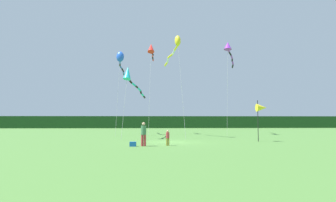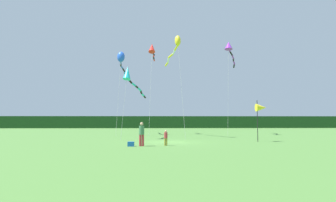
{
  "view_description": "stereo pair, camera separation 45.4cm",
  "coord_description": "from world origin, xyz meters",
  "px_view_note": "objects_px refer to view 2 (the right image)",
  "views": [
    {
      "loc": [
        -1.55,
        -24.69,
        1.86
      ],
      "look_at": [
        0.0,
        6.0,
        3.92
      ],
      "focal_mm": 30.85,
      "sensor_mm": 36.0,
      "label": 1
    },
    {
      "loc": [
        -1.1,
        -24.71,
        1.86
      ],
      "look_at": [
        0.0,
        6.0,
        3.92
      ],
      "focal_mm": 30.85,
      "sensor_mm": 36.0,
      "label": 2
    }
  ],
  "objects_px": {
    "person_child": "(166,137)",
    "kite_blue": "(121,59)",
    "kite_cyan": "(130,77)",
    "banner_flag_pole": "(261,108)",
    "person_adult": "(142,133)",
    "kite_purple": "(229,48)",
    "kite_red": "(152,49)",
    "cooler_box": "(131,144)",
    "kite_yellow": "(176,45)"
  },
  "relations": [
    {
      "from": "person_child",
      "to": "kite_blue",
      "type": "xyz_separation_m",
      "value": [
        -5.36,
        16.04,
        9.15
      ]
    },
    {
      "from": "person_child",
      "to": "kite_cyan",
      "type": "bearing_deg",
      "value": 113.09
    },
    {
      "from": "banner_flag_pole",
      "to": "person_adult",
      "type": "bearing_deg",
      "value": -158.5
    },
    {
      "from": "kite_blue",
      "to": "kite_cyan",
      "type": "bearing_deg",
      "value": -76.58
    },
    {
      "from": "kite_purple",
      "to": "kite_red",
      "type": "xyz_separation_m",
      "value": [
        -10.15,
        1.94,
        0.3
      ]
    },
    {
      "from": "person_adult",
      "to": "kite_blue",
      "type": "relative_size",
      "value": 0.16
    },
    {
      "from": "person_adult",
      "to": "person_child",
      "type": "relative_size",
      "value": 1.5
    },
    {
      "from": "person_adult",
      "to": "kite_blue",
      "type": "bearing_deg",
      "value": 102.39
    },
    {
      "from": "kite_purple",
      "to": "kite_blue",
      "type": "distance_m",
      "value": 14.21
    },
    {
      "from": "person_child",
      "to": "kite_red",
      "type": "height_order",
      "value": "kite_red"
    },
    {
      "from": "person_child",
      "to": "banner_flag_pole",
      "type": "distance_m",
      "value": 9.51
    },
    {
      "from": "cooler_box",
      "to": "banner_flag_pole",
      "type": "distance_m",
      "value": 12.07
    },
    {
      "from": "kite_blue",
      "to": "kite_cyan",
      "type": "height_order",
      "value": "kite_blue"
    },
    {
      "from": "person_adult",
      "to": "kite_purple",
      "type": "relative_size",
      "value": 0.14
    },
    {
      "from": "kite_blue",
      "to": "kite_yellow",
      "type": "relative_size",
      "value": 0.96
    },
    {
      "from": "banner_flag_pole",
      "to": "kite_purple",
      "type": "distance_m",
      "value": 14.51
    },
    {
      "from": "kite_purple",
      "to": "kite_yellow",
      "type": "relative_size",
      "value": 1.08
    },
    {
      "from": "banner_flag_pole",
      "to": "kite_cyan",
      "type": "height_order",
      "value": "kite_cyan"
    },
    {
      "from": "banner_flag_pole",
      "to": "kite_yellow",
      "type": "distance_m",
      "value": 12.15
    },
    {
      "from": "cooler_box",
      "to": "kite_red",
      "type": "height_order",
      "value": "kite_red"
    },
    {
      "from": "person_adult",
      "to": "person_child",
      "type": "xyz_separation_m",
      "value": [
        1.76,
        0.37,
        -0.32
      ]
    },
    {
      "from": "cooler_box",
      "to": "kite_cyan",
      "type": "bearing_deg",
      "value": 96.41
    },
    {
      "from": "cooler_box",
      "to": "kite_yellow",
      "type": "relative_size",
      "value": 0.04
    },
    {
      "from": "cooler_box",
      "to": "person_child",
      "type": "bearing_deg",
      "value": 12.05
    },
    {
      "from": "banner_flag_pole",
      "to": "kite_purple",
      "type": "relative_size",
      "value": 0.3
    },
    {
      "from": "cooler_box",
      "to": "banner_flag_pole",
      "type": "height_order",
      "value": "banner_flag_pole"
    },
    {
      "from": "person_child",
      "to": "kite_cyan",
      "type": "distance_m",
      "value": 10.54
    },
    {
      "from": "person_adult",
      "to": "kite_yellow",
      "type": "bearing_deg",
      "value": 73.54
    },
    {
      "from": "kite_red",
      "to": "kite_cyan",
      "type": "bearing_deg",
      "value": -102.68
    },
    {
      "from": "banner_flag_pole",
      "to": "kite_yellow",
      "type": "xyz_separation_m",
      "value": [
        -7.06,
        6.69,
        7.28
      ]
    },
    {
      "from": "cooler_box",
      "to": "kite_purple",
      "type": "bearing_deg",
      "value": 54.96
    },
    {
      "from": "kite_red",
      "to": "banner_flag_pole",
      "type": "bearing_deg",
      "value": -54.48
    },
    {
      "from": "person_child",
      "to": "kite_blue",
      "type": "distance_m",
      "value": 19.23
    },
    {
      "from": "person_adult",
      "to": "kite_blue",
      "type": "distance_m",
      "value": 18.98
    },
    {
      "from": "person_child",
      "to": "kite_red",
      "type": "bearing_deg",
      "value": 94.54
    },
    {
      "from": "banner_flag_pole",
      "to": "kite_blue",
      "type": "distance_m",
      "value": 19.79
    },
    {
      "from": "cooler_box",
      "to": "kite_red",
      "type": "distance_m",
      "value": 21.35
    },
    {
      "from": "person_adult",
      "to": "banner_flag_pole",
      "type": "relative_size",
      "value": 0.47
    },
    {
      "from": "kite_purple",
      "to": "kite_blue",
      "type": "xyz_separation_m",
      "value": [
        -14.13,
        0.51,
        -1.48
      ]
    },
    {
      "from": "person_adult",
      "to": "kite_cyan",
      "type": "relative_size",
      "value": 0.23
    },
    {
      "from": "kite_yellow",
      "to": "kite_red",
      "type": "height_order",
      "value": "kite_red"
    },
    {
      "from": "banner_flag_pole",
      "to": "kite_red",
      "type": "relative_size",
      "value": 0.29
    },
    {
      "from": "banner_flag_pole",
      "to": "kite_cyan",
      "type": "bearing_deg",
      "value": 159.37
    },
    {
      "from": "kite_purple",
      "to": "kite_red",
      "type": "height_order",
      "value": "kite_red"
    },
    {
      "from": "kite_purple",
      "to": "person_adult",
      "type": "bearing_deg",
      "value": -123.5
    },
    {
      "from": "person_adult",
      "to": "kite_yellow",
      "type": "relative_size",
      "value": 0.15
    },
    {
      "from": "person_child",
      "to": "person_adult",
      "type": "bearing_deg",
      "value": -168.26
    },
    {
      "from": "banner_flag_pole",
      "to": "kite_yellow",
      "type": "relative_size",
      "value": 0.32
    },
    {
      "from": "person_adult",
      "to": "banner_flag_pole",
      "type": "distance_m",
      "value": 11.17
    },
    {
      "from": "cooler_box",
      "to": "kite_yellow",
      "type": "xyz_separation_m",
      "value": [
        3.91,
        10.89,
        10.05
      ]
    }
  ]
}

